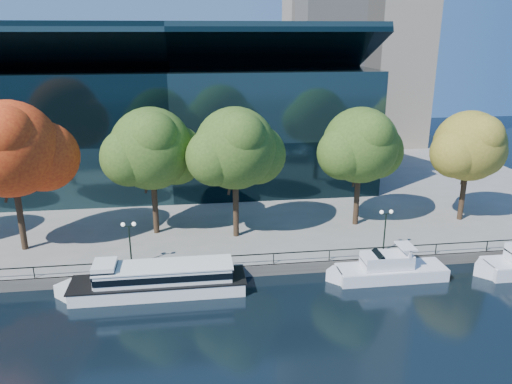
{
  "coord_description": "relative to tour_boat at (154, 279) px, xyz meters",
  "views": [
    {
      "loc": [
        -1.8,
        -35.8,
        20.4
      ],
      "look_at": [
        4.08,
        8.0,
        6.1
      ],
      "focal_mm": 35.0,
      "sensor_mm": 36.0,
      "label": 1
    }
  ],
  "objects": [
    {
      "name": "tree_5",
      "position": [
        32.1,
        9.97,
        7.68
      ],
      "size": [
        9.11,
        7.47,
        11.73
      ],
      "color": "black",
      "rests_on": "promenade"
    },
    {
      "name": "tree_3",
      "position": [
        7.68,
        8.62,
        8.48
      ],
      "size": [
        9.75,
        7.99,
        12.79
      ],
      "color": "black",
      "rests_on": "promenade"
    },
    {
      "name": "ground",
      "position": [
        5.17,
        -1.27,
        -1.24
      ],
      "size": [
        160.0,
        160.0,
        0.0
      ],
      "primitive_type": "plane",
      "color": "black",
      "rests_on": "ground"
    },
    {
      "name": "lamp_1",
      "position": [
        -2.11,
        3.23,
        2.74
      ],
      "size": [
        1.26,
        0.36,
        4.03
      ],
      "color": "black",
      "rests_on": "promenade"
    },
    {
      "name": "tree_1",
      "position": [
        -12.17,
        8.07,
        9.12
      ],
      "size": [
        10.71,
        8.79,
        13.84
      ],
      "color": "black",
      "rests_on": "promenade"
    },
    {
      "name": "tree_4",
      "position": [
        20.45,
        10.12,
        8.06
      ],
      "size": [
        9.56,
        7.84,
        12.29
      ],
      "color": "black",
      "rests_on": "promenade"
    },
    {
      "name": "promenade",
      "position": [
        5.17,
        35.11,
        -0.74
      ],
      "size": [
        90.0,
        67.08,
        1.0
      ],
      "color": "slate",
      "rests_on": "ground"
    },
    {
      "name": "cruiser_near",
      "position": [
        19.67,
        -0.18,
        -0.3
      ],
      "size": [
        10.42,
        2.68,
        3.02
      ],
      "color": "silver",
      "rests_on": "ground"
    },
    {
      "name": "lamp_2",
      "position": [
        20.67,
        3.23,
        2.74
      ],
      "size": [
        1.26,
        0.36,
        4.03
      ],
      "color": "black",
      "rests_on": "promenade"
    },
    {
      "name": "tour_boat",
      "position": [
        0.0,
        0.0,
        0.0
      ],
      "size": [
        15.36,
        3.43,
        2.91
      ],
      "color": "silver",
      "rests_on": "ground"
    },
    {
      "name": "railing",
      "position": [
        5.17,
        1.98,
        0.7
      ],
      "size": [
        88.2,
        0.08,
        0.99
      ],
      "color": "black",
      "rests_on": "promenade"
    },
    {
      "name": "convention_building",
      "position": [
        1.17,
        30.52,
        7.27
      ],
      "size": [
        50.0,
        24.57,
        21.43
      ],
      "color": "black",
      "rests_on": "ground"
    },
    {
      "name": "tree_2",
      "position": [
        -0.2,
        10.52,
        8.25
      ],
      "size": [
        9.94,
        8.15,
        12.64
      ],
      "color": "black",
      "rests_on": "promenade"
    }
  ]
}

